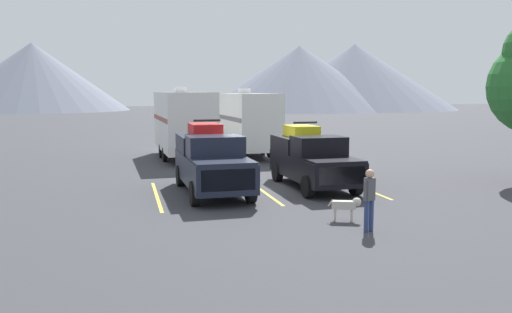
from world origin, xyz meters
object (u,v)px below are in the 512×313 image
object	(u,v)px
camper_trailer_b	(248,121)
dog	(347,205)
camper_trailer_a	(184,121)
person_a	(369,196)
pickup_truck_a	(211,160)
pickup_truck_b	(312,158)

from	to	relation	value
camper_trailer_b	dog	distance (m)	15.70
camper_trailer_a	person_a	size ratio (longest dim) A/B	4.91
person_a	dog	size ratio (longest dim) A/B	1.85
pickup_truck_a	dog	size ratio (longest dim) A/B	6.15
pickup_truck_a	person_a	bearing A→B (deg)	-63.60
camper_trailer_a	dog	world-z (taller)	camper_trailer_a
camper_trailer_b	dog	xyz separation A→B (m)	(-0.73, -15.60, -1.60)
pickup_truck_a	camper_trailer_b	world-z (taller)	camper_trailer_b
camper_trailer_a	dog	size ratio (longest dim) A/B	9.07
pickup_truck_b	camper_trailer_a	xyz separation A→B (m)	(-3.94, 9.94, 0.97)
pickup_truck_a	person_a	distance (m)	7.26
pickup_truck_b	dog	xyz separation A→B (m)	(-0.92, -5.51, -0.67)
pickup_truck_a	camper_trailer_b	xyz separation A→B (m)	(3.86, 10.32, 0.85)
camper_trailer_a	camper_trailer_b	size ratio (longest dim) A/B	1.14
pickup_truck_b	camper_trailer_b	world-z (taller)	camper_trailer_b
camper_trailer_b	camper_trailer_a	bearing A→B (deg)	-177.68
camper_trailer_a	person_a	bearing A→B (deg)	-79.40
pickup_truck_a	camper_trailer_a	size ratio (longest dim) A/B	0.68
pickup_truck_a	camper_trailer_a	bearing A→B (deg)	89.40
pickup_truck_a	pickup_truck_b	bearing A→B (deg)	3.24
camper_trailer_b	person_a	xyz separation A→B (m)	(-0.64, -16.81, -1.09)
person_a	camper_trailer_b	bearing A→B (deg)	87.82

